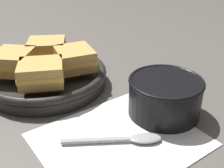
# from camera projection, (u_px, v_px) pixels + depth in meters

# --- Properties ---
(ground_plane) EXTENTS (4.00, 4.00, 0.00)m
(ground_plane) POSITION_uv_depth(u_px,v_px,m) (97.00, 118.00, 0.55)
(ground_plane) COLOR #56514C
(napkin) EXTENTS (0.28, 0.24, 0.00)m
(napkin) POSITION_uv_depth(u_px,v_px,m) (120.00, 139.00, 0.49)
(napkin) COLOR white
(napkin) RESTS_ON ground_plane
(soup_bowl) EXTENTS (0.14, 0.14, 0.08)m
(soup_bowl) POSITION_uv_depth(u_px,v_px,m) (165.00, 95.00, 0.54)
(soup_bowl) COLOR black
(soup_bowl) RESTS_ON ground_plane
(spoon) EXTENTS (0.16, 0.10, 0.01)m
(spoon) POSITION_uv_depth(u_px,v_px,m) (132.00, 139.00, 0.48)
(spoon) COLOR #9E9EA3
(spoon) RESTS_ON napkin
(skillet) EXTENTS (0.28, 0.39, 0.04)m
(skillet) POSITION_uv_depth(u_px,v_px,m) (46.00, 77.00, 0.66)
(skillet) COLOR black
(skillet) RESTS_ON ground_plane
(sandwich_near_left) EXTENTS (0.10, 0.10, 0.05)m
(sandwich_near_left) POSITION_uv_depth(u_px,v_px,m) (75.00, 58.00, 0.64)
(sandwich_near_left) COLOR tan
(sandwich_near_left) RESTS_ON skillet
(sandwich_near_right) EXTENTS (0.12, 0.11, 0.05)m
(sandwich_near_right) POSITION_uv_depth(u_px,v_px,m) (47.00, 49.00, 0.70)
(sandwich_near_right) COLOR tan
(sandwich_near_right) RESTS_ON skillet
(sandwich_far_left) EXTENTS (0.12, 0.12, 0.05)m
(sandwich_far_left) POSITION_uv_depth(u_px,v_px,m) (13.00, 61.00, 0.63)
(sandwich_far_left) COLOR tan
(sandwich_far_left) RESTS_ON skillet
(sandwich_far_right) EXTENTS (0.12, 0.11, 0.05)m
(sandwich_far_right) POSITION_uv_depth(u_px,v_px,m) (41.00, 73.00, 0.58)
(sandwich_far_right) COLOR tan
(sandwich_far_right) RESTS_ON skillet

